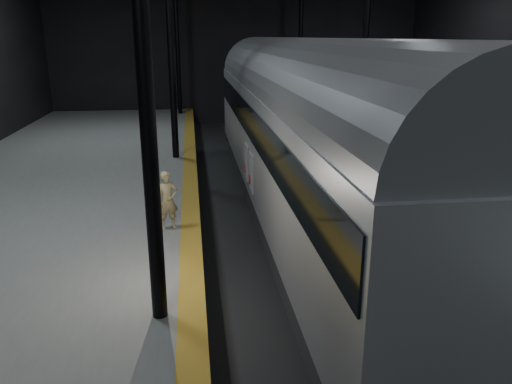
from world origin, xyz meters
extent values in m
plane|color=black|center=(0.00, 0.00, 0.00)|extent=(44.00, 44.00, 0.00)
cube|color=#585855|center=(-7.50, 0.00, 0.50)|extent=(9.00, 43.80, 1.00)
cube|color=brown|center=(-3.25, 0.00, 1.00)|extent=(0.50, 43.80, 0.01)
cube|color=#3F3328|center=(-0.72, 0.00, 0.17)|extent=(0.08, 43.00, 0.14)
cube|color=#3F3328|center=(0.72, 0.00, 0.17)|extent=(0.08, 43.00, 0.14)
cube|color=black|center=(0.00, 0.00, 0.06)|extent=(2.40, 42.00, 0.12)
cylinder|color=black|center=(-3.80, -4.00, 6.00)|extent=(0.26, 0.26, 10.00)
cylinder|color=black|center=(-3.80, 8.00, 6.00)|extent=(0.26, 0.26, 10.00)
cylinder|color=black|center=(3.80, 8.00, 6.00)|extent=(0.26, 0.26, 10.00)
cylinder|color=black|center=(-3.80, 20.00, 6.00)|extent=(0.26, 0.26, 10.00)
cylinder|color=black|center=(3.80, 20.00, 6.00)|extent=(0.26, 0.26, 10.00)
cube|color=#ABACB3|center=(0.00, 2.61, 2.62)|extent=(2.98, 20.52, 3.08)
cube|color=black|center=(0.00, 2.61, 0.69)|extent=(2.72, 20.11, 0.87)
cube|color=black|center=(0.00, 2.61, 3.33)|extent=(3.04, 20.21, 0.92)
cylinder|color=slate|center=(0.00, 2.61, 4.16)|extent=(2.92, 20.31, 2.92)
cube|color=black|center=(0.00, -4.57, 0.31)|extent=(1.85, 2.26, 0.36)
cube|color=black|center=(0.00, 9.79, 0.31)|extent=(1.85, 2.26, 0.36)
cube|color=silver|center=(-1.52, 1.59, 2.00)|extent=(0.04, 0.77, 1.08)
cube|color=silver|center=(-1.52, 2.82, 2.00)|extent=(0.04, 0.77, 1.08)
cylinder|color=#B11715|center=(-1.54, 1.77, 1.74)|extent=(0.03, 0.27, 0.27)
cylinder|color=#B11715|center=(-1.54, 3.00, 1.74)|extent=(0.03, 0.27, 0.27)
imported|color=#9E8D60|center=(-3.80, 0.15, 1.74)|extent=(0.62, 0.49, 1.48)
camera|label=1|loc=(-3.13, -11.81, 5.65)|focal=35.00mm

